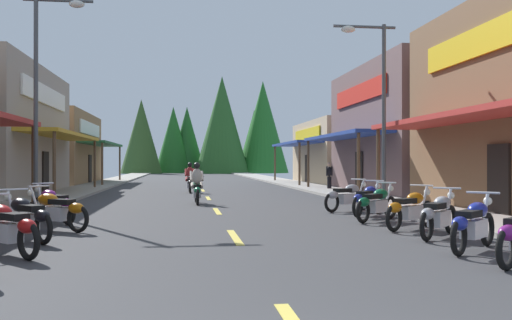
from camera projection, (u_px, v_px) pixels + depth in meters
The scene contains 23 objects.
ground at pixel (201, 189), 34.67m from camera, with size 10.72×93.67×0.10m, color #38383A.
sidewalk_left at pixel (90, 187), 33.83m from camera, with size 2.47×93.67×0.12m, color gray.
sidewalk_right at pixel (306, 186), 35.52m from camera, with size 2.47×93.67×0.12m, color #9E9991.
centerline_dashes at pixel (199, 186), 37.70m from camera, with size 0.16×67.53×0.01m.
storefront_left_far at pixel (42, 148), 40.57m from camera, with size 8.54×11.69×5.11m.
storefront_right_middle at pixel (430, 130), 29.17m from camera, with size 9.35×11.13×6.49m.
storefront_right_far at pixel (354, 153), 41.19m from camera, with size 8.81×11.12×4.52m.
streetlamp_left at pixel (46, 73), 18.12m from camera, with size 2.18×0.30×6.89m.
streetlamp_right at pixel (375, 88), 19.35m from camera, with size 2.18×0.30×6.31m.
motorcycle_parked_right_1 at pixel (473, 224), 10.04m from camera, with size 1.63×1.54×1.04m.
motorcycle_parked_right_2 at pixel (439, 214), 11.83m from camera, with size 1.55×1.61×1.04m.
motorcycle_parked_right_3 at pixel (410, 209), 13.30m from camera, with size 1.76×1.39×1.04m.
motorcycle_parked_right_4 at pixel (377, 203), 15.11m from camera, with size 1.66×1.51×1.04m.
motorcycle_parked_right_5 at pixel (368, 199), 16.67m from camera, with size 1.48×1.68×1.04m.
motorcycle_parked_right_6 at pixel (347, 196), 18.16m from camera, with size 1.87×1.21×1.04m.
motorcycle_parked_left_1 at pixel (7, 227), 9.54m from camera, with size 1.53×1.64×1.04m.
motorcycle_parked_left_2 at pixel (26, 217), 11.29m from camera, with size 1.46×1.70×1.04m.
motorcycle_parked_left_3 at pixel (55, 210), 12.99m from camera, with size 1.80×1.32×1.04m.
motorcycle_parked_left_4 at pixel (53, 204), 14.62m from camera, with size 1.49×1.67×1.04m.
rider_cruising_lead at pixel (197, 187), 21.27m from camera, with size 0.60×2.14×1.57m.
rider_cruising_trailing at pixel (190, 180), 29.11m from camera, with size 0.60×2.14×1.57m.
pedestrian_browsing at pixel (329, 174), 31.35m from camera, with size 0.45×0.43×1.55m.
treeline_backdrop at pixel (222, 132), 81.32m from camera, with size 23.90×12.66×13.65m.
Camera 1 is at (-1.08, -2.99, 1.59)m, focal length 39.69 mm.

